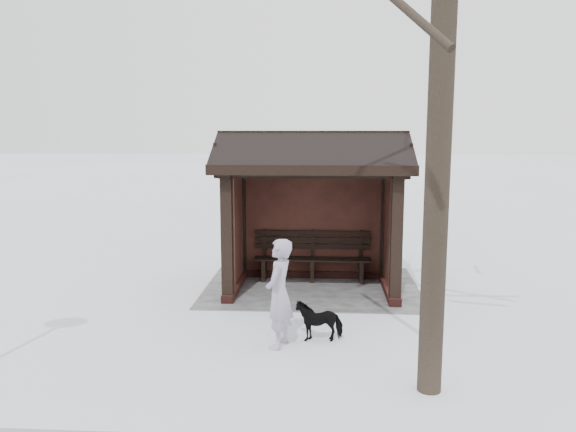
{
  "coord_description": "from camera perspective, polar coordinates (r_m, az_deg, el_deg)",
  "views": [
    {
      "loc": [
        -0.2,
        10.66,
        3.12
      ],
      "look_at": [
        0.41,
        0.8,
        1.59
      ],
      "focal_mm": 35.0,
      "sensor_mm": 36.0,
      "label": 1
    }
  ],
  "objects": [
    {
      "name": "ground",
      "position": [
        11.11,
        2.41,
        -7.5
      ],
      "size": [
        120.0,
        120.0,
        0.0
      ],
      "primitive_type": "plane",
      "color": "white",
      "rests_on": "ground"
    },
    {
      "name": "trampled_patch",
      "position": [
        11.3,
        2.43,
        -7.17
      ],
      "size": [
        4.2,
        3.2,
        0.02
      ],
      "primitive_type": "cube",
      "color": "gray",
      "rests_on": "ground"
    },
    {
      "name": "bus_shelter",
      "position": [
        10.86,
        2.5,
        3.77
      ],
      "size": [
        3.6,
        2.4,
        3.09
      ],
      "color": "#391814",
      "rests_on": "ground"
    },
    {
      "name": "pedestrian",
      "position": [
        8.09,
        -0.91,
        -7.88
      ],
      "size": [
        0.51,
        0.66,
        1.59
      ],
      "primitive_type": "imported",
      "rotation": [
        0.0,
        0.0,
        1.32
      ],
      "color": "#A59BB6",
      "rests_on": "ground"
    },
    {
      "name": "dog",
      "position": [
        8.55,
        3.18,
        -10.51
      ],
      "size": [
        0.72,
        0.39,
        0.58
      ],
      "primitive_type": "imported",
      "rotation": [
        0.0,
        0.0,
        1.69
      ],
      "color": "black",
      "rests_on": "ground"
    }
  ]
}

